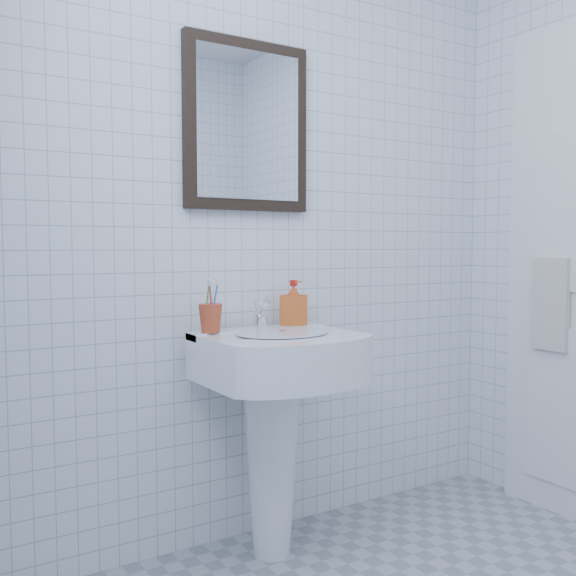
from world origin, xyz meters
TOP-DOWN VIEW (x-y plane):
  - wall_back at (0.00, 1.20)m, footprint 2.20×0.02m
  - wall_left at (-1.10, 0.00)m, footprint 0.02×2.40m
  - washbasin at (-0.12, 0.98)m, footprint 0.53×0.39m
  - faucet at (-0.12, 1.08)m, footprint 0.05×0.10m
  - toothbrush_cup at (-0.32, 1.08)m, footprint 0.09×0.09m
  - soap_dispenser at (0.03, 1.11)m, footprint 0.10×0.10m
  - wall_mirror at (-0.12, 1.18)m, footprint 0.50×0.04m
  - towel_ring at (1.06, 0.72)m, footprint 0.01×0.18m
  - hand_towel at (1.04, 0.72)m, footprint 0.03×0.16m

SIDE VIEW (x-z plane):
  - washbasin at x=-0.12m, z-range 0.14..0.96m
  - faucet at x=-0.12m, z-range 0.80..0.91m
  - toothbrush_cup at x=-0.32m, z-range 0.81..0.91m
  - hand_towel at x=1.04m, z-range 0.68..1.06m
  - soap_dispenser at x=0.03m, z-range 0.81..0.98m
  - towel_ring at x=1.06m, z-range 0.96..1.14m
  - wall_back at x=0.00m, z-range 0.00..2.50m
  - wall_left at x=-1.10m, z-range 0.00..2.50m
  - wall_mirror at x=-0.12m, z-range 1.24..1.86m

